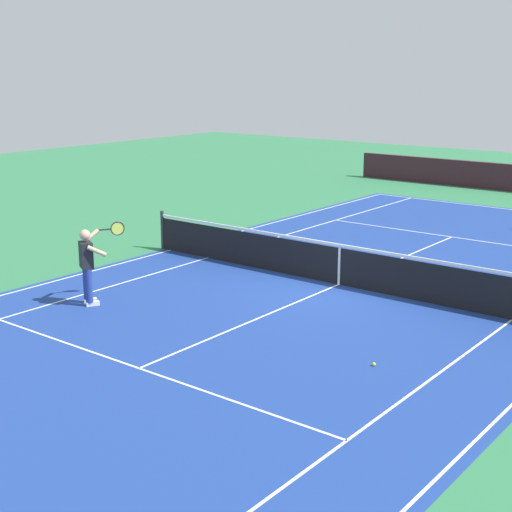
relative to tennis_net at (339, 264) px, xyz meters
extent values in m
plane|color=#2D7247|center=(0.00, 0.00, -0.49)|extent=(60.00, 60.00, 0.00)
cube|color=navy|center=(0.00, 0.00, -0.49)|extent=(24.20, 11.40, 0.00)
cube|color=white|center=(0.00, -5.50, -0.49)|extent=(23.80, 0.05, 0.01)
cube|color=white|center=(0.00, -4.11, -0.49)|extent=(23.80, 0.05, 0.01)
cube|color=white|center=(0.00, 4.11, -0.49)|extent=(23.80, 0.05, 0.01)
cube|color=white|center=(6.40, 0.00, -0.49)|extent=(0.05, 8.22, 0.01)
cube|color=white|center=(-6.40, 0.00, -0.49)|extent=(0.05, 8.22, 0.01)
cube|color=white|center=(0.00, 0.00, -0.49)|extent=(12.80, 0.05, 0.01)
cylinder|color=#2D2D33|center=(0.00, -5.80, 0.05)|extent=(0.10, 0.10, 1.08)
cube|color=black|center=(0.00, 0.00, -0.05)|extent=(0.02, 11.60, 0.88)
cube|color=white|center=(0.00, 0.00, 0.46)|extent=(0.04, 11.60, 0.06)
cube|color=white|center=(0.00, 0.00, -0.05)|extent=(0.04, 0.06, 0.88)
cylinder|color=navy|center=(4.67, -3.34, -0.04)|extent=(0.15, 0.15, 0.74)
cube|color=white|center=(4.62, -3.31, -0.45)|extent=(0.30, 0.23, 0.09)
cylinder|color=navy|center=(4.56, -3.55, -0.04)|extent=(0.15, 0.15, 0.74)
cube|color=white|center=(4.51, -3.53, -0.45)|extent=(0.30, 0.23, 0.09)
cube|color=black|center=(4.62, -3.45, 0.61)|extent=(0.39, 0.45, 0.56)
sphere|color=#DBAA84|center=(4.62, -3.45, 1.04)|extent=(0.23, 0.23, 0.23)
cylinder|color=#DBAA84|center=(4.59, -3.12, 0.74)|extent=(0.34, 0.36, 0.26)
cylinder|color=#DBAA84|center=(4.33, -3.61, 0.94)|extent=(0.43, 0.16, 0.30)
cylinder|color=#232326|center=(4.02, -3.52, 1.05)|extent=(0.26, 0.16, 0.04)
torus|color=#232326|center=(3.77, -3.38, 1.05)|extent=(0.29, 0.17, 0.31)
cylinder|color=#C6D84C|center=(3.77, -3.38, 1.05)|extent=(0.24, 0.13, 0.27)
sphere|color=#CCE01E|center=(3.85, 3.10, -0.46)|extent=(0.07, 0.07, 0.07)
camera|label=1|loc=(14.52, 8.87, 4.50)|focal=52.57mm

